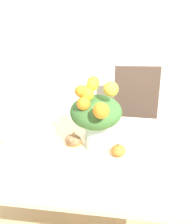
{
  "coord_description": "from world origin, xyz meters",
  "views": [
    {
      "loc": [
        0.2,
        -1.58,
        1.81
      ],
      "look_at": [
        -0.05,
        0.05,
        1.0
      ],
      "focal_mm": 50.0,
      "sensor_mm": 36.0,
      "label": 1
    }
  ],
  "objects_px": {
    "flower_vase": "(96,114)",
    "pumpkin": "(118,150)",
    "turkey_figurine": "(73,139)",
    "dining_chair_near_window": "(136,123)"
  },
  "relations": [
    {
      "from": "flower_vase",
      "to": "pumpkin",
      "type": "distance_m",
      "value": 0.25
    },
    {
      "from": "turkey_figurine",
      "to": "pumpkin",
      "type": "bearing_deg",
      "value": -15.98
    },
    {
      "from": "flower_vase",
      "to": "dining_chair_near_window",
      "type": "distance_m",
      "value": 1.02
    },
    {
      "from": "dining_chair_near_window",
      "to": "turkey_figurine",
      "type": "bearing_deg",
      "value": -120.17
    },
    {
      "from": "flower_vase",
      "to": "dining_chair_near_window",
      "type": "relative_size",
      "value": 0.46
    },
    {
      "from": "pumpkin",
      "to": "turkey_figurine",
      "type": "xyz_separation_m",
      "value": [
        -0.29,
        0.08,
        0.01
      ]
    },
    {
      "from": "flower_vase",
      "to": "pumpkin",
      "type": "relative_size",
      "value": 5.21
    },
    {
      "from": "pumpkin",
      "to": "turkey_figurine",
      "type": "bearing_deg",
      "value": 164.02
    },
    {
      "from": "flower_vase",
      "to": "dining_chair_near_window",
      "type": "xyz_separation_m",
      "value": [
        0.24,
        0.86,
        -0.49
      ]
    },
    {
      "from": "pumpkin",
      "to": "dining_chair_near_window",
      "type": "bearing_deg",
      "value": 84.37
    }
  ]
}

